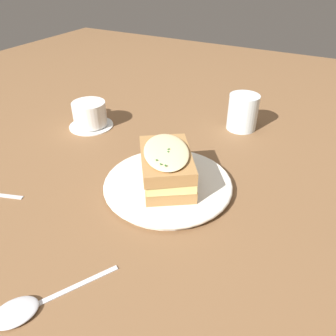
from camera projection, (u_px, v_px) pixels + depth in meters
name	position (u px, v px, depth m)	size (l,w,h in m)	color
ground_plane	(156.00, 190.00, 0.67)	(2.40, 2.40, 0.00)	brown
dinner_plate	(168.00, 184.00, 0.67)	(0.26, 0.26, 0.02)	silver
sandwich	(167.00, 166.00, 0.64)	(0.17, 0.18, 0.08)	#A37542
teacup_with_saucer	(90.00, 115.00, 0.89)	(0.12, 0.12, 0.07)	white
water_glass	(243.00, 112.00, 0.87)	(0.08, 0.08, 0.09)	silver
spoon	(23.00, 309.00, 0.44)	(0.11, 0.17, 0.01)	silver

